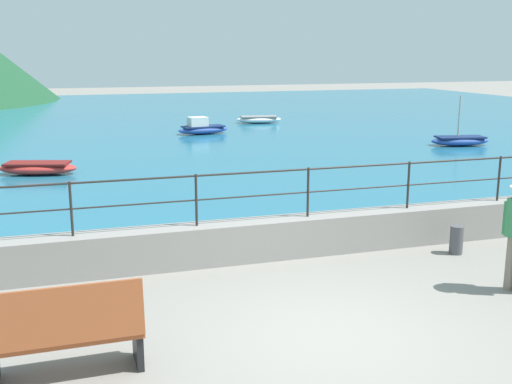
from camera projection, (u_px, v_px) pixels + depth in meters
ground_plane at (326, 335)px, 8.05m from camera, size 120.00×120.00×0.00m
promenade_wall at (254, 240)px, 10.95m from camera, size 20.00×0.56×0.70m
railing at (254, 186)px, 10.73m from camera, size 18.44×0.04×0.90m
lake_water at (126, 122)px, 32.09m from camera, size 64.00×44.32×0.06m
bench_main at (66, 332)px, 6.87m from camera, size 1.71×0.57×1.13m
bollard at (456, 240)px, 11.24m from camera, size 0.24×0.24×0.52m
boat_0 at (460, 140)px, 23.92m from camera, size 2.42×1.30×1.93m
boat_1 at (202, 128)px, 27.30m from camera, size 2.40×1.21×0.76m
boat_3 at (259, 119)px, 31.51m from camera, size 2.40×1.22×0.36m
boat_5 at (38, 168)px, 18.30m from camera, size 2.46×1.53×0.36m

